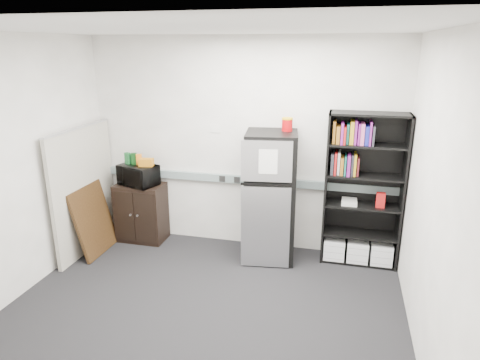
{
  "coord_description": "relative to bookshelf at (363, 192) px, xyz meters",
  "views": [
    {
      "loc": [
        1.26,
        -3.44,
        2.57
      ],
      "look_at": [
        0.19,
        0.9,
        1.16
      ],
      "focal_mm": 32.0,
      "sensor_mm": 36.0,
      "label": 1
    }
  ],
  "objects": [
    {
      "name": "wall_left",
      "position": [
        -3.53,
        -1.57,
        0.44
      ],
      "size": [
        0.02,
        3.5,
        2.7
      ],
      "primitive_type": "cube",
      "color": "beige",
      "rests_on": "floor"
    },
    {
      "name": "cubicle_partition",
      "position": [
        -3.43,
        -0.49,
        -0.1
      ],
      "size": [
        0.06,
        1.3,
        1.62
      ],
      "color": "#A9A596",
      "rests_on": "floor"
    },
    {
      "name": "refrigerator",
      "position": [
        -1.09,
        -0.14,
        -0.11
      ],
      "size": [
        0.68,
        0.7,
        1.6
      ],
      "rotation": [
        0.0,
        0.0,
        0.13
      ],
      "color": "black",
      "rests_on": "floor"
    },
    {
      "name": "snack_box_c",
      "position": [
        -2.86,
        -0.05,
        0.23
      ],
      "size": [
        0.08,
        0.07,
        0.14
      ],
      "primitive_type": "cube",
      "rotation": [
        0.0,
        0.0,
        0.35
      ],
      "color": "orange",
      "rests_on": "microwave"
    },
    {
      "name": "snack_bag",
      "position": [
        -2.74,
        -0.1,
        0.21
      ],
      "size": [
        0.19,
        0.12,
        0.1
      ],
      "primitive_type": "cube",
      "rotation": [
        0.0,
        0.0,
        0.13
      ],
      "color": "#BF7313",
      "rests_on": "microwave"
    },
    {
      "name": "wall_note",
      "position": [
        -1.88,
        0.18,
        0.64
      ],
      "size": [
        0.14,
        0.0,
        0.1
      ],
      "primitive_type": "cube",
      "color": "white",
      "rests_on": "wall_back"
    },
    {
      "name": "wall_back",
      "position": [
        -1.53,
        0.18,
        0.44
      ],
      "size": [
        4.0,
        0.02,
        2.7
      ],
      "primitive_type": "cube",
      "color": "beige",
      "rests_on": "floor"
    },
    {
      "name": "ceiling",
      "position": [
        -1.53,
        -1.57,
        1.79
      ],
      "size": [
        4.0,
        3.5,
        0.02
      ],
      "primitive_type": "cube",
      "color": "white",
      "rests_on": "wall_back"
    },
    {
      "name": "snack_box_b",
      "position": [
        -2.94,
        -0.05,
        0.23
      ],
      "size": [
        0.08,
        0.07,
        0.15
      ],
      "primitive_type": "cube",
      "rotation": [
        0.0,
        0.0,
        0.27
      ],
      "color": "#0C3610",
      "rests_on": "microwave"
    },
    {
      "name": "framed_poster",
      "position": [
        -3.3,
        -0.55,
        -0.47
      ],
      "size": [
        0.24,
        0.7,
        0.88
      ],
      "rotation": [
        0.0,
        -0.23,
        0.0
      ],
      "color": "black",
      "rests_on": "floor"
    },
    {
      "name": "wall_right",
      "position": [
        0.47,
        -1.57,
        0.44
      ],
      "size": [
        0.02,
        3.5,
        2.7
      ],
      "primitive_type": "cube",
      "color": "beige",
      "rests_on": "floor"
    },
    {
      "name": "microwave",
      "position": [
        -2.88,
        -0.08,
        0.02
      ],
      "size": [
        0.57,
        0.47,
        0.27
      ],
      "primitive_type": "imported",
      "rotation": [
        0.0,
        0.0,
        -0.32
      ],
      "color": "black",
      "rests_on": "cabinet"
    },
    {
      "name": "cabinet",
      "position": [
        -2.88,
        -0.06,
        -0.51
      ],
      "size": [
        0.64,
        0.43,
        0.8
      ],
      "color": "black",
      "rests_on": "floor"
    },
    {
      "name": "coffee_can",
      "position": [
        -0.93,
        -0.02,
        0.78
      ],
      "size": [
        0.13,
        0.13,
        0.18
      ],
      "color": "#AF080C",
      "rests_on": "refrigerator"
    },
    {
      "name": "floor",
      "position": [
        -1.53,
        -1.57,
        -0.91
      ],
      "size": [
        4.0,
        4.0,
        0.0
      ],
      "primitive_type": "plane",
      "color": "black",
      "rests_on": "ground"
    },
    {
      "name": "electrical_raceway",
      "position": [
        -1.53,
        0.15,
        -0.01
      ],
      "size": [
        3.92,
        0.05,
        0.1
      ],
      "primitive_type": "cube",
      "color": "gray",
      "rests_on": "wall_back"
    },
    {
      "name": "snack_box_a",
      "position": [
        -3.03,
        -0.05,
        0.23
      ],
      "size": [
        0.08,
        0.07,
        0.15
      ],
      "primitive_type": "cube",
      "rotation": [
        0.0,
        0.0,
        -0.34
      ],
      "color": "#1B612D",
      "rests_on": "microwave"
    },
    {
      "name": "bookshelf",
      "position": [
        0.0,
        0.0,
        0.0
      ],
      "size": [
        0.9,
        0.34,
        1.85
      ],
      "color": "black",
      "rests_on": "floor"
    }
  ]
}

